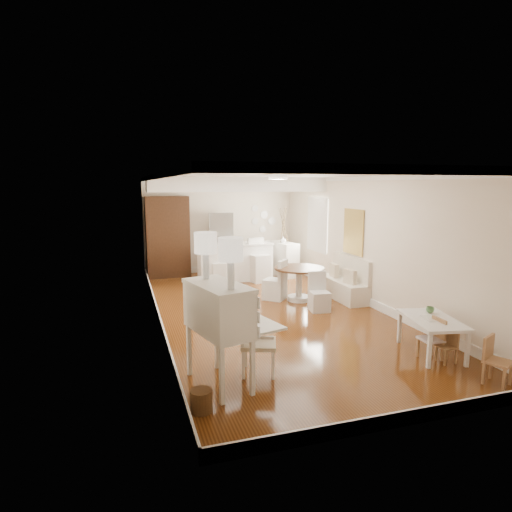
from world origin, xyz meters
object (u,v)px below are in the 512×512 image
dining_table (299,284)px  fridge (233,243)px  gustavian_armchair (259,342)px  kids_chair_c (498,361)px  slip_chair_far (275,279)px  sideboard (283,259)px  kids_chair_b (431,339)px  bar_stool_left (218,267)px  secretary_bureau (219,335)px  wicker_basket (201,401)px  bar_stool_right (259,260)px  kids_table (431,336)px  kids_chair_a (447,346)px  pantry_cabinet (168,237)px  slip_chair_near (319,292)px  breakfast_counter (235,262)px

dining_table → fridge: fridge is taller
gustavian_armchair → kids_chair_c: bearing=-94.2°
slip_chair_far → sideboard: size_ratio=0.90×
slip_chair_far → fridge: fridge is taller
kids_chair_b → bar_stool_left: size_ratio=0.71×
secretary_bureau → gustavian_armchair: bearing=1.9°
kids_chair_c → fridge: 8.32m
secretary_bureau → wicker_basket: size_ratio=5.23×
bar_stool_right → fridge: fridge is taller
kids_table → bar_stool_right: (-0.99, 5.62, 0.31)m
kids_chair_a → pantry_cabinet: (-3.27, 7.40, 0.90)m
wicker_basket → fridge: 8.05m
dining_table → slip_chair_near: size_ratio=1.39×
slip_chair_near → sideboard: 3.57m
breakfast_counter → sideboard: 1.49m
kids_chair_c → slip_chair_far: slip_chair_far is taller
breakfast_counter → slip_chair_far: bearing=-80.6°
gustavian_armchair → bar_stool_left: (0.66, 5.60, 0.00)m
wicker_basket → kids_chair_c: 3.88m
bar_stool_left → breakfast_counter: bearing=20.9°
kids_chair_b → fridge: fridge is taller
kids_chair_c → fridge: bearing=75.8°
kids_table → breakfast_counter: (-1.57, 5.98, 0.23)m
slip_chair_near → bar_stool_right: bar_stool_right is taller
breakfast_counter → sideboard: breakfast_counter is taller
kids_chair_c → dining_table: (-0.84, 4.65, 0.06)m
dining_table → bar_stool_left: bar_stool_left is taller
breakfast_counter → bar_stool_right: bar_stool_right is taller
kids_chair_a → breakfast_counter: breakfast_counter is taller
kids_chair_a → bar_stool_right: size_ratio=0.42×
gustavian_armchair → sideboard: 6.57m
bar_stool_right → sideboard: size_ratio=1.16×
secretary_bureau → fridge: (2.00, 7.06, 0.22)m
dining_table → slip_chair_near: (0.08, -0.89, 0.02)m
dining_table → bar_stool_right: 2.14m
kids_table → sideboard: size_ratio=1.11×
kids_table → sideboard: (-0.09, 6.15, 0.20)m
kids_chair_b → breakfast_counter: (-1.43, 6.14, 0.20)m
bar_stool_left → sideboard: 2.05m
wicker_basket → bar_stool_right: bar_stool_right is taller
breakfast_counter → pantry_cabinet: bearing=147.6°
kids_chair_b → breakfast_counter: size_ratio=0.31×
bar_stool_left → bar_stool_right: bearing=-8.8°
dining_table → slip_chair_far: 0.56m
pantry_cabinet → breakfast_counter: bearing=-32.4°
wicker_basket → kids_table: 3.78m
secretary_bureau → kids_chair_b: 3.25m
pantry_cabinet → slip_chair_near: bearing=-59.3°
kids_table → kids_chair_a: kids_table is taller
sideboard → secretary_bureau: bearing=-130.0°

